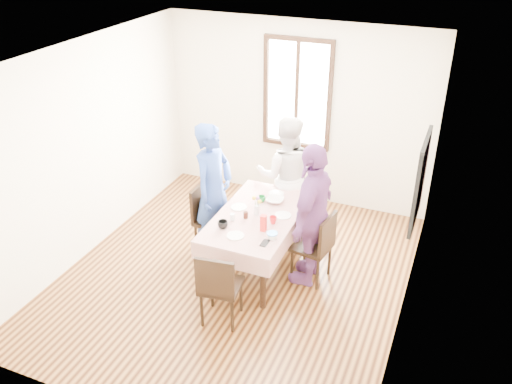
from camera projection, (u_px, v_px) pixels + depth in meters
ground at (235, 275)px, 6.67m from camera, size 4.50×4.50×0.00m
back_wall at (297, 113)px, 7.85m from camera, size 4.00×0.00×4.00m
right_wall at (416, 212)px, 5.35m from camera, size 0.00×4.50×4.50m
window_frame at (297, 94)px, 7.70m from camera, size 1.02×0.06×1.62m
window_pane at (298, 94)px, 7.70m from camera, size 0.90×0.02×1.50m
art_poster at (421, 181)px, 5.51m from camera, size 0.04×0.76×0.96m
dining_table at (258, 242)px, 6.64m from camera, size 0.82×1.51×0.75m
tablecloth at (258, 215)px, 6.46m from camera, size 0.94×1.63×0.01m
chair_left at (213, 220)px, 6.94m from camera, size 0.42×0.42×0.91m
chair_right at (312, 246)px, 6.41m from camera, size 0.48×0.48×0.91m
chair_far at (286, 198)px, 7.44m from camera, size 0.46×0.46×0.91m
chair_near at (221, 285)px, 5.76m from camera, size 0.47×0.47×0.91m
person_left at (213, 191)px, 6.73m from camera, size 0.51×0.70×1.78m
person_far at (286, 174)px, 7.25m from camera, size 0.96×0.84×1.67m
person_right at (312, 215)px, 6.21m from camera, size 0.50×1.07×1.78m
mug_black at (223, 225)px, 6.18m from camera, size 0.14×0.14×0.09m
mug_flag at (273, 220)px, 6.27m from camera, size 0.13×0.13×0.09m
mug_green at (262, 199)px, 6.73m from camera, size 0.13×0.13×0.08m
serving_bowl at (275, 200)px, 6.72m from camera, size 0.23×0.23×0.05m
juice_carton at (263, 223)px, 6.10m from camera, size 0.06×0.06×0.20m
butter_tub at (272, 236)px, 6.00m from camera, size 0.11×0.11×0.05m
jam_jar at (246, 215)px, 6.37m from camera, size 0.06×0.06×0.08m
drinking_glass at (232, 217)px, 6.33m from camera, size 0.06×0.06×0.09m
smartphone at (265, 243)px, 5.92m from camera, size 0.07×0.15×0.01m
flower_vase at (257, 210)px, 6.44m from camera, size 0.06×0.06×0.12m
plate_left at (239, 207)px, 6.61m from camera, size 0.20×0.20×0.01m
plate_right at (283, 215)px, 6.44m from camera, size 0.20×0.20×0.01m
plate_far at (276, 194)px, 6.91m from camera, size 0.20×0.20×0.01m
plate_near at (235, 236)px, 6.04m from camera, size 0.20×0.20×0.01m
butter_lid at (272, 233)px, 5.99m from camera, size 0.12×0.12×0.01m
flower_bunch at (257, 202)px, 6.39m from camera, size 0.09×0.09×0.10m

